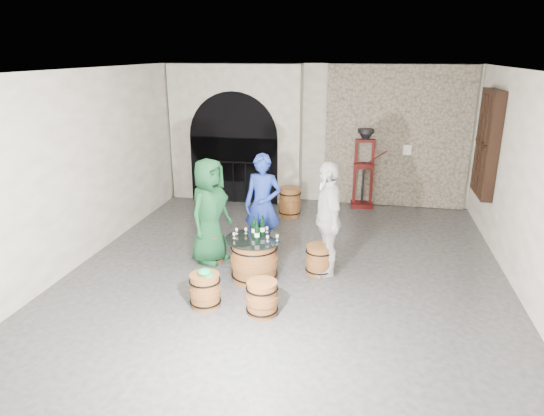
% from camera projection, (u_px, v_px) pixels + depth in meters
% --- Properties ---
extents(ground, '(8.00, 8.00, 0.00)m').
position_uv_depth(ground, '(288.00, 269.00, 8.09)').
color(ground, '#303033').
rests_on(ground, ground).
extents(wall_back, '(8.00, 0.00, 8.00)m').
position_uv_depth(wall_back, '(317.00, 135.00, 11.32)').
color(wall_back, white).
rests_on(wall_back, ground).
extents(wall_front, '(8.00, 0.00, 8.00)m').
position_uv_depth(wall_front, '(206.00, 297.00, 3.86)').
color(wall_front, white).
rests_on(wall_front, ground).
extents(wall_left, '(0.00, 8.00, 8.00)m').
position_uv_depth(wall_left, '(87.00, 166.00, 8.25)').
color(wall_left, white).
rests_on(wall_left, ground).
extents(wall_right, '(0.00, 8.00, 8.00)m').
position_uv_depth(wall_right, '(530.00, 188.00, 6.93)').
color(wall_right, white).
rests_on(wall_right, ground).
extents(ceiling, '(8.00, 8.00, 0.00)m').
position_uv_depth(ceiling, '(290.00, 70.00, 7.09)').
color(ceiling, beige).
rests_on(ceiling, wall_back).
extents(stone_facing_panel, '(3.20, 0.12, 3.18)m').
position_uv_depth(stone_facing_panel, '(397.00, 138.00, 10.92)').
color(stone_facing_panel, gray).
rests_on(stone_facing_panel, ground).
extents(arched_opening, '(3.10, 0.60, 3.19)m').
position_uv_depth(arched_opening, '(236.00, 134.00, 11.44)').
color(arched_opening, white).
rests_on(arched_opening, ground).
extents(shuttered_window, '(0.23, 1.10, 2.00)m').
position_uv_depth(shuttered_window, '(487.00, 144.00, 9.13)').
color(shuttered_window, black).
rests_on(shuttered_window, wall_right).
extents(barrel_table, '(0.90, 0.90, 0.70)m').
position_uv_depth(barrel_table, '(254.00, 259.00, 7.61)').
color(barrel_table, brown).
rests_on(barrel_table, ground).
extents(barrel_stool_left, '(0.45, 0.45, 0.49)m').
position_uv_depth(barrel_stool_left, '(211.00, 247.00, 8.35)').
color(barrel_stool_left, brown).
rests_on(barrel_stool_left, ground).
extents(barrel_stool_far, '(0.45, 0.45, 0.49)m').
position_uv_depth(barrel_stool_far, '(263.00, 240.00, 8.66)').
color(barrel_stool_far, brown).
rests_on(barrel_stool_far, ground).
extents(barrel_stool_right, '(0.45, 0.45, 0.49)m').
position_uv_depth(barrel_stool_right, '(319.00, 260.00, 7.86)').
color(barrel_stool_right, brown).
rests_on(barrel_stool_right, ground).
extents(barrel_stool_near_right, '(0.45, 0.45, 0.49)m').
position_uv_depth(barrel_stool_near_right, '(262.00, 298.00, 6.64)').
color(barrel_stool_near_right, brown).
rests_on(barrel_stool_near_right, ground).
extents(barrel_stool_near_left, '(0.45, 0.45, 0.49)m').
position_uv_depth(barrel_stool_near_left, '(205.00, 290.00, 6.86)').
color(barrel_stool_near_left, brown).
rests_on(barrel_stool_near_left, ground).
extents(green_cap, '(0.23, 0.18, 0.10)m').
position_uv_depth(green_cap, '(204.00, 272.00, 6.77)').
color(green_cap, '#0D995A').
rests_on(green_cap, barrel_stool_near_left).
extents(person_green, '(0.84, 1.03, 1.81)m').
position_uv_depth(person_green, '(210.00, 211.00, 8.13)').
color(person_green, '#134624').
rests_on(person_green, ground).
extents(person_blue, '(0.69, 0.48, 1.81)m').
position_uv_depth(person_blue, '(263.00, 205.00, 8.45)').
color(person_blue, navy).
rests_on(person_blue, ground).
extents(person_white, '(0.74, 1.18, 1.86)m').
position_uv_depth(person_white, '(328.00, 219.00, 7.67)').
color(person_white, beige).
rests_on(person_white, ground).
extents(wine_bottle_left, '(0.08, 0.08, 0.32)m').
position_uv_depth(wine_bottle_left, '(254.00, 228.00, 7.55)').
color(wine_bottle_left, black).
rests_on(wine_bottle_left, barrel_table).
extents(wine_bottle_center, '(0.08, 0.08, 0.32)m').
position_uv_depth(wine_bottle_center, '(257.00, 233.00, 7.37)').
color(wine_bottle_center, black).
rests_on(wine_bottle_center, barrel_table).
extents(wine_bottle_right, '(0.08, 0.08, 0.32)m').
position_uv_depth(wine_bottle_right, '(262.00, 227.00, 7.59)').
color(wine_bottle_right, black).
rests_on(wine_bottle_right, barrel_table).
extents(tasting_glass_a, '(0.05, 0.05, 0.10)m').
position_uv_depth(tasting_glass_a, '(234.00, 235.00, 7.49)').
color(tasting_glass_a, '#BA5F24').
rests_on(tasting_glass_a, barrel_table).
extents(tasting_glass_b, '(0.05, 0.05, 0.10)m').
position_uv_depth(tasting_glass_b, '(277.00, 238.00, 7.40)').
color(tasting_glass_b, '#BA5F24').
rests_on(tasting_glass_b, barrel_table).
extents(tasting_glass_c, '(0.05, 0.05, 0.10)m').
position_uv_depth(tasting_glass_c, '(246.00, 231.00, 7.69)').
color(tasting_glass_c, '#BA5F24').
rests_on(tasting_glass_c, barrel_table).
extents(tasting_glass_d, '(0.05, 0.05, 0.10)m').
position_uv_depth(tasting_glass_d, '(267.00, 230.00, 7.74)').
color(tasting_glass_d, '#BA5F24').
rests_on(tasting_glass_d, barrel_table).
extents(tasting_glass_e, '(0.05, 0.05, 0.10)m').
position_uv_depth(tasting_glass_e, '(268.00, 239.00, 7.37)').
color(tasting_glass_e, '#BA5F24').
rests_on(tasting_glass_e, barrel_table).
extents(tasting_glass_f, '(0.05, 0.05, 0.10)m').
position_uv_depth(tasting_glass_f, '(237.00, 231.00, 7.67)').
color(tasting_glass_f, '#BA5F24').
rests_on(tasting_glass_f, barrel_table).
extents(side_barrel, '(0.49, 0.49, 0.65)m').
position_uv_depth(side_barrel, '(290.00, 202.00, 10.57)').
color(side_barrel, brown).
rests_on(side_barrel, ground).
extents(corking_press, '(0.76, 0.45, 1.81)m').
position_uv_depth(corking_press, '(364.00, 162.00, 11.00)').
color(corking_press, '#470F0B').
rests_on(corking_press, ground).
extents(control_box, '(0.18, 0.10, 0.22)m').
position_uv_depth(control_box, '(407.00, 150.00, 10.88)').
color(control_box, silver).
rests_on(control_box, wall_back).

